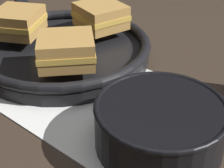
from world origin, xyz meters
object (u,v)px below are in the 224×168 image
object	(u,v)px
sandwich_near_left	(101,16)
sandwich_far_left	(66,50)
sandwich_near_right	(18,22)
soup_bowl	(160,123)
skillet	(63,49)
spoon	(121,100)

from	to	relation	value
sandwich_near_left	sandwich_far_left	xyz separation A→B (m)	(0.03, -0.16, 0.00)
sandwich_near_right	sandwich_far_left	size ratio (longest dim) A/B	0.90
soup_bowl	skillet	world-z (taller)	soup_bowl
spoon	sandwich_far_left	bearing A→B (deg)	164.94
skillet	spoon	bearing A→B (deg)	-26.68
spoon	sandwich_near_right	bearing A→B (deg)	155.90
soup_bowl	sandwich_far_left	distance (m)	0.20
skillet	sandwich_near_left	xyz separation A→B (m)	(0.03, 0.08, 0.04)
soup_bowl	spoon	size ratio (longest dim) A/B	1.05
sandwich_near_right	soup_bowl	bearing A→B (deg)	-20.33
sandwich_near_left	skillet	bearing A→B (deg)	-112.00
soup_bowl	spoon	bearing A→B (deg)	145.25
sandwich_near_left	sandwich_near_right	xyz separation A→B (m)	(-0.12, -0.10, 0.00)
skillet	sandwich_near_right	xyz separation A→B (m)	(-0.09, -0.02, 0.04)
soup_bowl	sandwich_near_right	xyz separation A→B (m)	(-0.34, 0.13, 0.03)
soup_bowl	sandwich_near_right	distance (m)	0.36
spoon	soup_bowl	bearing A→B (deg)	-44.13
sandwich_near_right	sandwich_far_left	world-z (taller)	same
spoon	skillet	distance (m)	0.18
sandwich_near_right	sandwich_near_left	bearing A→B (deg)	39.32
sandwich_near_left	sandwich_near_right	bearing A→B (deg)	-140.68
skillet	sandwich_near_left	distance (m)	0.10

